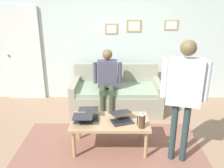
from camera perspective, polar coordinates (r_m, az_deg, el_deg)
The scene contains 12 objects.
ground_plane at distance 3.60m, azimuth 0.14°, elevation -16.62°, with size 7.68×7.68×0.00m, color #9B785F.
area_rug at distance 3.64m, azimuth -0.49°, elevation -16.15°, with size 2.80×1.67×0.01m, color #895849.
back_wall at distance 5.16m, azimuth 0.32°, elevation 10.96°, with size 7.04×0.11×2.70m.
interior_door at distance 5.51m, azimuth -21.01°, elevation 6.77°, with size 0.82×0.09×2.05m.
couch at distance 4.81m, azimuth 1.01°, elevation -2.66°, with size 1.78×0.93×0.88m.
coffee_table at distance 3.50m, azimuth -0.48°, elevation -9.66°, with size 1.15×0.60×0.47m.
laptop_left at distance 3.44m, azimuth 2.28°, elevation -8.35°, with size 0.39×0.40×0.14m.
laptop_center at distance 3.54m, azimuth -5.76°, elevation -7.55°, with size 0.32×0.33×0.13m.
laptop_right at distance 3.44m, azimuth -6.99°, elevation -8.45°, with size 0.29×0.34×0.13m.
french_press at distance 3.27m, azimuth 7.33°, elevation -8.88°, with size 0.11×0.09×0.24m.
person_standing at distance 3.10m, azimuth 17.24°, elevation -0.90°, with size 0.59×0.30×1.70m.
person_seated at distance 4.45m, azimuth -1.13°, elevation 1.28°, with size 0.55×0.51×1.28m.
Camera 1 is at (-0.02, 2.90, 2.13)m, focal length 37.34 mm.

